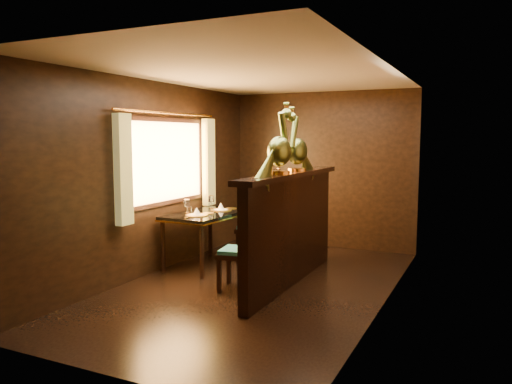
% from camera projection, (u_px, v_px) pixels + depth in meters
% --- Properties ---
extents(ground, '(5.00, 5.00, 0.00)m').
position_uv_depth(ground, '(256.00, 286.00, 5.96)').
color(ground, black).
rests_on(ground, ground).
extents(room_shell, '(3.04, 5.04, 2.52)m').
position_uv_depth(room_shell, '(251.00, 154.00, 5.84)').
color(room_shell, black).
rests_on(room_shell, ground).
extents(partition, '(0.26, 2.70, 1.36)m').
position_uv_depth(partition, '(291.00, 226.00, 6.01)').
color(partition, black).
rests_on(partition, ground).
extents(dining_table, '(0.83, 1.30, 0.94)m').
position_uv_depth(dining_table, '(206.00, 218.00, 6.88)').
color(dining_table, black).
rests_on(dining_table, ground).
extents(chair_left, '(0.51, 0.53, 1.23)m').
position_uv_depth(chair_left, '(248.00, 236.00, 5.76)').
color(chair_left, black).
rests_on(chair_left, ground).
extents(chair_right, '(0.57, 0.59, 1.36)m').
position_uv_depth(chair_right, '(265.00, 214.00, 6.95)').
color(chair_right, black).
rests_on(chair_right, ground).
extents(peacock_left, '(0.26, 0.69, 0.82)m').
position_uv_depth(peacock_left, '(279.00, 138.00, 5.55)').
color(peacock_left, '#16432B').
rests_on(peacock_left, partition).
extents(peacock_right, '(0.24, 0.65, 0.78)m').
position_uv_depth(peacock_right, '(297.00, 140.00, 6.05)').
color(peacock_right, '#16432B').
rests_on(peacock_right, partition).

